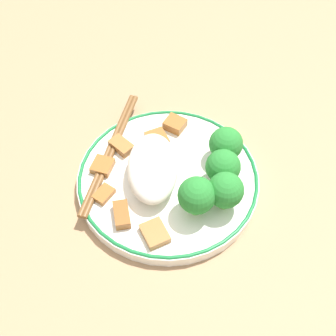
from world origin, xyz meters
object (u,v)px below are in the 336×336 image
object	(u,v)px
plate	(168,180)
chopsticks	(110,151)
broccoli_back_right	(223,167)
broccoli_back_center	(226,191)
broccoli_back_left	(197,196)
broccoli_mid_left	(226,144)

from	to	relation	value
plate	chopsticks	bearing A→B (deg)	61.89
plate	broccoli_back_right	size ratio (longest dim) A/B	4.60
plate	broccoli_back_center	xyz separation A→B (m)	(-0.04, -0.07, 0.04)
broccoli_back_left	broccoli_back_center	xyz separation A→B (m)	(0.01, -0.04, -0.00)
broccoli_back_center	broccoli_back_right	world-z (taller)	broccoli_back_center
plate	broccoli_back_center	world-z (taller)	broccoli_back_center
broccoli_back_right	chopsticks	distance (m)	0.16
broccoli_back_center	chopsticks	xyz separation A→B (m)	(0.09, 0.15, -0.03)
plate	broccoli_mid_left	world-z (taller)	broccoli_mid_left
plate	broccoli_back_right	bearing A→B (deg)	-95.36
broccoli_mid_left	chopsticks	size ratio (longest dim) A/B	0.24
plate	broccoli_back_left	size ratio (longest dim) A/B	4.18
broccoli_back_center	broccoli_mid_left	world-z (taller)	broccoli_back_center
broccoli_back_center	chopsticks	distance (m)	0.18
broccoli_back_left	broccoli_mid_left	world-z (taller)	broccoli_back_left
broccoli_back_center	broccoli_mid_left	distance (m)	0.08
broccoli_back_left	chopsticks	xyz separation A→B (m)	(0.10, 0.11, -0.03)
broccoli_back_center	plate	bearing A→B (deg)	57.35
plate	broccoli_back_center	bearing A→B (deg)	-122.65
plate	broccoli_back_left	distance (m)	0.07
plate	broccoli_mid_left	bearing A→B (deg)	-67.43
plate	broccoli_mid_left	xyz separation A→B (m)	(0.03, -0.08, 0.04)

